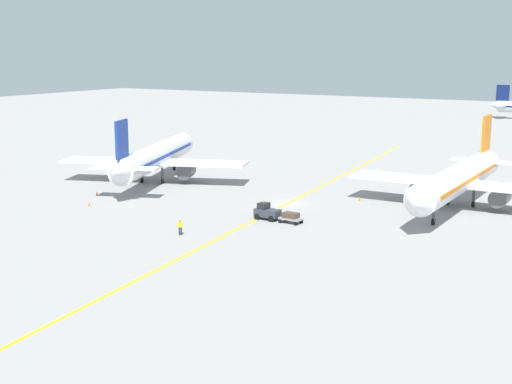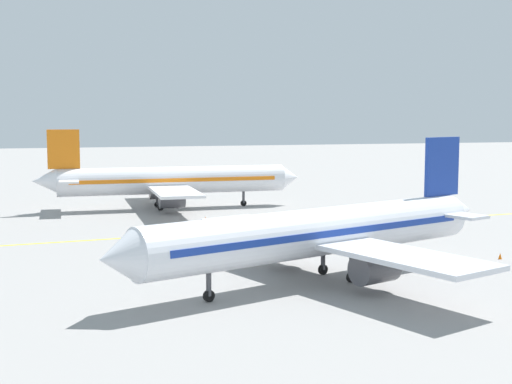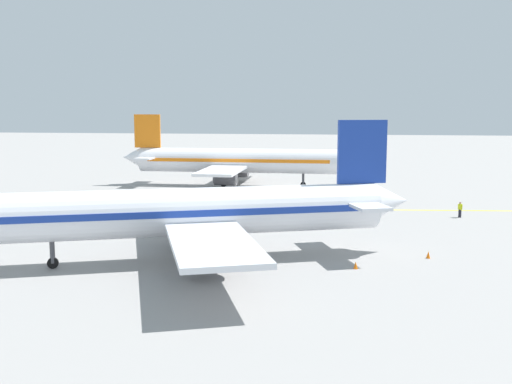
# 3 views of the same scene
# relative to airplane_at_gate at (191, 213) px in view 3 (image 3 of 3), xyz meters

# --- Properties ---
(ground_plane) EXTENTS (400.00, 400.00, 0.00)m
(ground_plane) POSITION_rel_airplane_at_gate_xyz_m (24.52, -3.82, -3.71)
(ground_plane) COLOR gray
(apron_yellow_centreline) EXTENTS (11.75, 119.50, 0.01)m
(apron_yellow_centreline) POSITION_rel_airplane_at_gate_xyz_m (24.52, -3.82, -3.71)
(apron_yellow_centreline) COLOR yellow
(apron_yellow_centreline) RESTS_ON ground
(airplane_at_gate) EXTENTS (28.06, 34.32, 10.60)m
(airplane_at_gate) POSITION_rel_airplane_at_gate_xyz_m (0.00, 0.00, 0.00)
(airplane_at_gate) COLOR silver
(airplane_at_gate) RESTS_ON ground
(airplane_adjacent_stand) EXTENTS (28.03, 35.42, 10.60)m
(airplane_adjacent_stand) POSITION_rel_airplane_at_gate_xyz_m (44.22, 4.53, 0.00)
(airplane_adjacent_stand) COLOR white
(airplane_adjacent_stand) RESTS_ON ground
(baggage_tug_dark) EXTENTS (3.10, 1.94, 2.11)m
(baggage_tug_dark) POSITION_rel_airplane_at_gate_xyz_m (26.49, -12.72, -2.81)
(baggage_tug_dark) COLOR #333842
(baggage_tug_dark) RESTS_ON ground
(baggage_cart_trailing) EXTENTS (2.69, 1.58, 1.24)m
(baggage_cart_trailing) POSITION_rel_airplane_at_gate_xyz_m (29.78, -12.96, -2.95)
(baggage_cart_trailing) COLOR gray
(baggage_cart_trailing) RESTS_ON ground
(ground_crew_worker) EXTENTS (0.47, 0.40, 1.68)m
(ground_crew_worker) POSITION_rel_airplane_at_gate_xyz_m (21.96, -23.64, -2.80)
(ground_crew_worker) COLOR #23232D
(ground_crew_worker) RESTS_ON ground
(traffic_cone_near_nose) EXTENTS (0.32, 0.32, 0.55)m
(traffic_cone_near_nose) POSITION_rel_airplane_at_gate_xyz_m (-0.46, -12.29, -3.43)
(traffic_cone_near_nose) COLOR orange
(traffic_cone_near_nose) RESTS_ON ground
(traffic_cone_mid_apron) EXTENTS (0.32, 0.32, 0.55)m
(traffic_cone_mid_apron) POSITION_rel_airplane_at_gate_xyz_m (23.89, -8.96, -3.43)
(traffic_cone_mid_apron) COLOR orange
(traffic_cone_mid_apron) RESTS_ON ground
(traffic_cone_by_wingtip) EXTENTS (0.32, 0.32, 0.55)m
(traffic_cone_by_wingtip) POSITION_rel_airplane_at_gate_xyz_m (3.48, -17.91, -3.43)
(traffic_cone_by_wingtip) COLOR orange
(traffic_cone_by_wingtip) RESTS_ON ground
(traffic_cone_far_edge) EXTENTS (0.32, 0.32, 0.55)m
(traffic_cone_far_edge) POSITION_rel_airplane_at_gate_xyz_m (32.00, 2.31, -3.43)
(traffic_cone_far_edge) COLOR orange
(traffic_cone_far_edge) RESTS_ON ground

